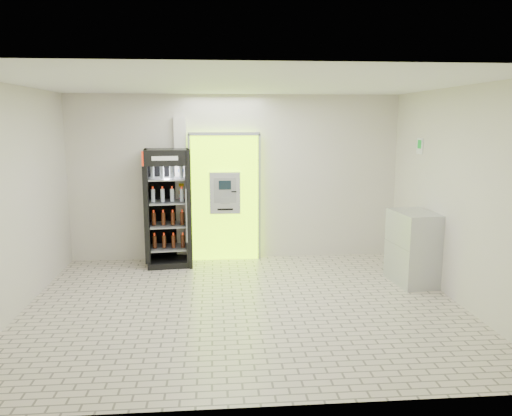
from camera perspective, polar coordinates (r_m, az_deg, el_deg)
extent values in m
plane|color=#BFB39E|center=(7.06, -1.37, -11.07)|extent=(6.00, 6.00, 0.00)
plane|color=beige|center=(9.14, -2.36, 3.46)|extent=(6.00, 0.00, 6.00)
plane|color=beige|center=(4.22, 0.61, -4.18)|extent=(6.00, 0.00, 6.00)
plane|color=beige|center=(7.15, -26.19, 0.63)|extent=(0.00, 5.00, 5.00)
plane|color=beige|center=(7.47, 22.23, 1.27)|extent=(0.00, 5.00, 5.00)
plane|color=white|center=(6.60, -1.48, 14.02)|extent=(6.00, 6.00, 0.00)
cube|color=#A0F800|center=(9.11, -3.58, 1.21)|extent=(1.20, 0.12, 2.30)
cube|color=gray|center=(8.94, -3.65, 8.45)|extent=(1.28, 0.04, 0.06)
cube|color=gray|center=(9.05, -7.56, 1.09)|extent=(0.04, 0.04, 2.30)
cube|color=gray|center=(9.08, 0.41, 1.20)|extent=(0.04, 0.04, 2.30)
cube|color=black|center=(9.18, -2.91, -2.84)|extent=(0.62, 0.01, 0.67)
cube|color=black|center=(8.97, -5.82, 6.38)|extent=(0.22, 0.01, 0.18)
cube|color=#B5B8BD|center=(8.99, -3.57, 1.74)|extent=(0.55, 0.12, 0.75)
cube|color=black|center=(8.90, -3.57, 2.63)|extent=(0.22, 0.01, 0.16)
cube|color=gray|center=(8.94, -3.55, 0.85)|extent=(0.16, 0.01, 0.12)
cube|color=black|center=(8.92, -2.54, 1.88)|extent=(0.09, 0.01, 0.02)
cube|color=black|center=(8.97, -3.54, -0.16)|extent=(0.28, 0.01, 0.03)
cube|color=silver|center=(9.13, -8.50, 2.09)|extent=(0.22, 0.10, 2.60)
cube|color=#193FB2|center=(9.03, -8.58, 4.24)|extent=(0.09, 0.01, 0.06)
cube|color=red|center=(9.05, -8.56, 3.42)|extent=(0.09, 0.01, 0.06)
cube|color=yellow|center=(9.06, -8.53, 2.60)|extent=(0.09, 0.01, 0.06)
cube|color=orange|center=(9.08, -8.51, 1.79)|extent=(0.09, 0.01, 0.06)
cube|color=red|center=(9.10, -8.49, 0.98)|extent=(0.09, 0.01, 0.06)
cube|color=black|center=(8.88, -9.99, 0.03)|extent=(0.84, 0.77, 2.05)
cube|color=black|center=(9.20, -9.82, 0.38)|extent=(0.77, 0.13, 2.05)
cube|color=red|center=(8.43, -10.38, 5.60)|extent=(0.75, 0.08, 0.25)
cube|color=white|center=(8.43, -10.38, 5.60)|extent=(0.43, 0.05, 0.07)
cube|color=black|center=(9.10, -9.81, -6.02)|extent=(0.84, 0.77, 0.10)
cylinder|color=gray|center=(8.51, -7.96, -0.90)|extent=(0.03, 0.03, 0.92)
cube|color=gray|center=(9.03, -9.86, -4.45)|extent=(0.70, 0.66, 0.02)
cube|color=gray|center=(8.94, -9.93, -1.91)|extent=(0.70, 0.66, 0.02)
cube|color=gray|center=(8.87, -10.01, 0.68)|extent=(0.70, 0.66, 0.02)
cube|color=gray|center=(8.81, -10.09, 3.32)|extent=(0.70, 0.66, 0.02)
cube|color=#B5B8BD|center=(8.20, 17.54, -4.35)|extent=(0.65, 0.91, 1.14)
cube|color=gray|center=(8.09, 15.68, -4.05)|extent=(0.09, 0.83, 0.01)
cube|color=white|center=(8.67, 18.24, 6.74)|extent=(0.02, 0.22, 0.26)
cube|color=#0B7F1F|center=(8.66, 18.17, 6.94)|extent=(0.00, 0.14, 0.14)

